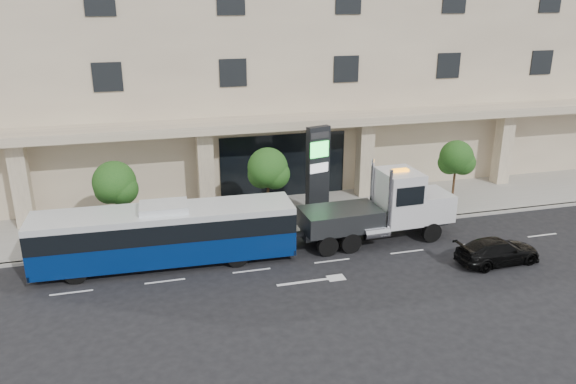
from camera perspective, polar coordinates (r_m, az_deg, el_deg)
name	(u,v)px	position (r m, az deg, el deg)	size (l,w,h in m)	color
ground	(322,248)	(28.91, 3.51, -5.73)	(120.00, 120.00, 0.00)	black
sidewalk	(296,213)	(33.27, 0.81, -2.12)	(120.00, 6.00, 0.15)	gray
curb	(311,232)	(30.61, 2.34, -4.09)	(120.00, 0.30, 0.15)	gray
convention_center	(256,30)	(41.18, -3.24, 16.12)	(60.00, 17.60, 20.00)	tan
tree_left	(115,185)	(29.85, -17.15, 0.65)	(2.27, 2.20, 4.22)	#422B19
tree_mid	(268,171)	(30.47, -2.02, 2.19)	(2.28, 2.20, 4.38)	#422B19
tree_right	(457,160)	(34.85, 16.76, 3.18)	(2.10, 2.00, 4.04)	#422B19
city_bus	(166,234)	(27.25, -12.33, -4.16)	(12.25, 2.96, 3.08)	black
tow_truck	(384,209)	(29.65, 9.70, -1.72)	(9.21, 2.55, 4.19)	#2D3033
black_sedan	(498,251)	(28.94, 20.54, -5.63)	(1.72, 4.24, 1.23)	black
signage_pylon	(318,172)	(31.63, 3.04, 2.04)	(1.40, 0.79, 5.31)	black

